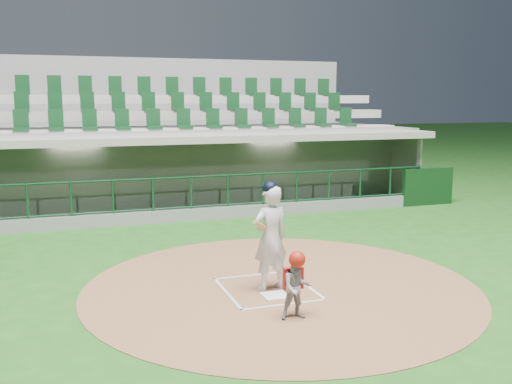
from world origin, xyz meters
The scene contains 8 objects.
ground centered at (0.00, 0.00, 0.00)m, with size 120.00×120.00×0.00m, color #1B4E16.
dirt_circle centered at (0.30, -0.20, 0.01)m, with size 7.20×7.20×0.01m, color brown.
home_plate centered at (0.00, -0.70, 0.02)m, with size 0.43×0.43×0.02m, color white.
batter_box_chalk centered at (0.00, -0.30, 0.02)m, with size 1.55×1.80×0.01m.
dugout_structure centered at (0.13, 7.80, 0.97)m, with size 16.40×3.70×3.00m.
seating_deck centered at (0.00, 10.91, 1.42)m, with size 17.00×6.72×5.15m.
batter centered at (0.04, -0.32, 0.99)m, with size 0.93×0.94×1.97m.
catcher centered at (-0.05, -1.76, 0.56)m, with size 0.52×0.42×1.08m.
Camera 1 is at (-3.39, -9.57, 3.39)m, focal length 40.00 mm.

